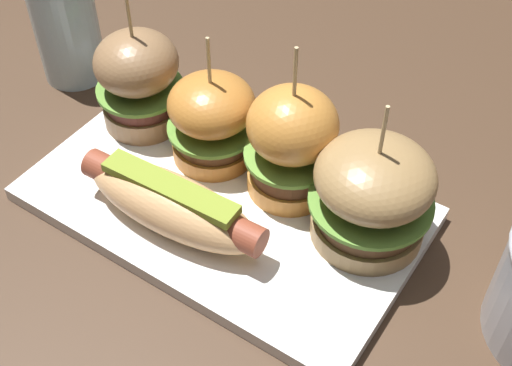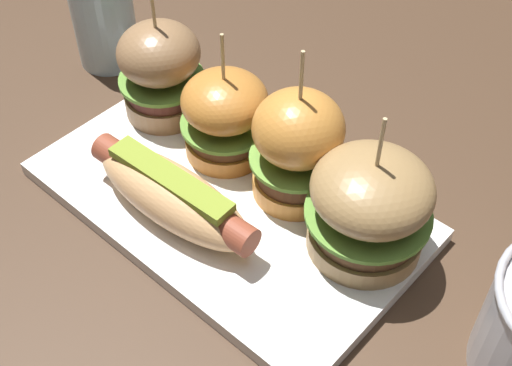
{
  "view_description": "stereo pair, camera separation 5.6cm",
  "coord_description": "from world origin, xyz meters",
  "px_view_note": "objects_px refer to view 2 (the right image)",
  "views": [
    {
      "loc": [
        0.25,
        -0.32,
        0.46
      ],
      "look_at": [
        0.03,
        0.0,
        0.05
      ],
      "focal_mm": 47.98,
      "sensor_mm": 36.0,
      "label": 1
    },
    {
      "loc": [
        0.29,
        -0.29,
        0.46
      ],
      "look_at": [
        0.03,
        0.0,
        0.05
      ],
      "focal_mm": 47.98,
      "sensor_mm": 36.0,
      "label": 2
    }
  ],
  "objects_px": {
    "slider_center_right": "(297,146)",
    "water_glass": "(103,12)",
    "hot_dog": "(172,194)",
    "slider_far_right": "(369,206)",
    "slider_center_left": "(225,115)",
    "platter_main": "(228,201)",
    "slider_far_left": "(161,70)"
  },
  "relations": [
    {
      "from": "slider_center_right",
      "to": "water_glass",
      "type": "distance_m",
      "value": 0.29
    },
    {
      "from": "hot_dog",
      "to": "water_glass",
      "type": "xyz_separation_m",
      "value": [
        -0.23,
        0.12,
        0.02
      ]
    },
    {
      "from": "slider_far_right",
      "to": "water_glass",
      "type": "xyz_separation_m",
      "value": [
        -0.37,
        0.04,
        -0.0
      ]
    },
    {
      "from": "hot_dog",
      "to": "slider_center_left",
      "type": "bearing_deg",
      "value": 104.23
    },
    {
      "from": "platter_main",
      "to": "slider_far_right",
      "type": "relative_size",
      "value": 2.49
    },
    {
      "from": "hot_dog",
      "to": "slider_center_left",
      "type": "height_order",
      "value": "slider_center_left"
    },
    {
      "from": "hot_dog",
      "to": "slider_far_left",
      "type": "relative_size",
      "value": 1.23
    },
    {
      "from": "slider_far_left",
      "to": "slider_center_left",
      "type": "relative_size",
      "value": 1.1
    },
    {
      "from": "slider_center_right",
      "to": "slider_far_right",
      "type": "bearing_deg",
      "value": -6.68
    },
    {
      "from": "slider_center_right",
      "to": "slider_far_right",
      "type": "height_order",
      "value": "slider_center_right"
    },
    {
      "from": "platter_main",
      "to": "water_glass",
      "type": "bearing_deg",
      "value": 163.73
    },
    {
      "from": "slider_far_left",
      "to": "platter_main",
      "type": "bearing_deg",
      "value": -18.74
    },
    {
      "from": "hot_dog",
      "to": "slider_far_left",
      "type": "distance_m",
      "value": 0.14
    },
    {
      "from": "slider_far_left",
      "to": "slider_center_right",
      "type": "distance_m",
      "value": 0.17
    },
    {
      "from": "slider_far_left",
      "to": "slider_far_right",
      "type": "relative_size",
      "value": 1.04
    },
    {
      "from": "hot_dog",
      "to": "platter_main",
      "type": "bearing_deg",
      "value": 68.4
    },
    {
      "from": "platter_main",
      "to": "water_glass",
      "type": "distance_m",
      "value": 0.27
    },
    {
      "from": "water_glass",
      "to": "slider_center_right",
      "type": "bearing_deg",
      "value": -5.51
    },
    {
      "from": "slider_far_right",
      "to": "hot_dog",
      "type": "bearing_deg",
      "value": -149.52
    },
    {
      "from": "slider_far_left",
      "to": "slider_far_right",
      "type": "bearing_deg",
      "value": -1.68
    },
    {
      "from": "platter_main",
      "to": "slider_far_right",
      "type": "bearing_deg",
      "value": 16.39
    },
    {
      "from": "platter_main",
      "to": "slider_center_right",
      "type": "height_order",
      "value": "slider_center_right"
    },
    {
      "from": "hot_dog",
      "to": "slider_far_left",
      "type": "bearing_deg",
      "value": 140.38
    },
    {
      "from": "water_glass",
      "to": "hot_dog",
      "type": "bearing_deg",
      "value": -27.26
    },
    {
      "from": "slider_far_left",
      "to": "water_glass",
      "type": "height_order",
      "value": "slider_far_left"
    },
    {
      "from": "hot_dog",
      "to": "slider_far_right",
      "type": "relative_size",
      "value": 1.27
    },
    {
      "from": "slider_far_left",
      "to": "water_glass",
      "type": "relative_size",
      "value": 1.18
    },
    {
      "from": "slider_center_left",
      "to": "slider_far_left",
      "type": "bearing_deg",
      "value": 179.36
    },
    {
      "from": "slider_center_right",
      "to": "slider_far_left",
      "type": "bearing_deg",
      "value": -179.23
    },
    {
      "from": "slider_center_right",
      "to": "water_glass",
      "type": "xyz_separation_m",
      "value": [
        -0.29,
        0.03,
        -0.01
      ]
    },
    {
      "from": "slider_far_right",
      "to": "slider_center_right",
      "type": "bearing_deg",
      "value": 173.32
    },
    {
      "from": "platter_main",
      "to": "slider_far_left",
      "type": "relative_size",
      "value": 2.4
    }
  ]
}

